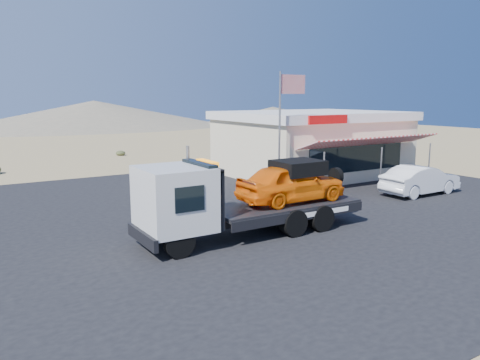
{
  "coord_description": "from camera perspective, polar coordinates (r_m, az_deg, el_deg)",
  "views": [
    {
      "loc": [
        -8.71,
        -13.53,
        4.87
      ],
      "look_at": [
        1.15,
        2.37,
        1.5
      ],
      "focal_mm": 35.0,
      "sensor_mm": 36.0,
      "label": 1
    }
  ],
  "objects": [
    {
      "name": "ground",
      "position": [
        16.81,
        0.93,
        -6.63
      ],
      "size": [
        120.0,
        120.0,
        0.0
      ],
      "primitive_type": "plane",
      "color": "#A18B5B",
      "rests_on": "ground"
    },
    {
      "name": "jerky_store",
      "position": [
        29.72,
        8.66,
        4.53
      ],
      "size": [
        10.4,
        9.97,
        3.9
      ],
      "color": "beige",
      "rests_on": "asphalt_lot"
    },
    {
      "name": "flagpole",
      "position": [
        22.63,
        5.34,
        7.37
      ],
      "size": [
        1.55,
        0.1,
        6.0
      ],
      "color": "#99999E",
      "rests_on": "asphalt_lot"
    },
    {
      "name": "tow_truck",
      "position": [
        16.37,
        0.98,
        -1.7
      ],
      "size": [
        8.27,
        2.45,
        2.77
      ],
      "color": "black",
      "rests_on": "asphalt_lot"
    },
    {
      "name": "asphalt_lot",
      "position": [
        20.28,
        1.1,
        -3.66
      ],
      "size": [
        32.0,
        24.0,
        0.02
      ],
      "primitive_type": "cube",
      "color": "black",
      "rests_on": "ground"
    },
    {
      "name": "white_sedan",
      "position": [
        24.98,
        21.14,
        0.02
      ],
      "size": [
        4.42,
        1.56,
        1.45
      ],
      "primitive_type": "imported",
      "rotation": [
        0.0,
        0.0,
        1.57
      ],
      "color": "silver",
      "rests_on": "asphalt_lot"
    }
  ]
}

